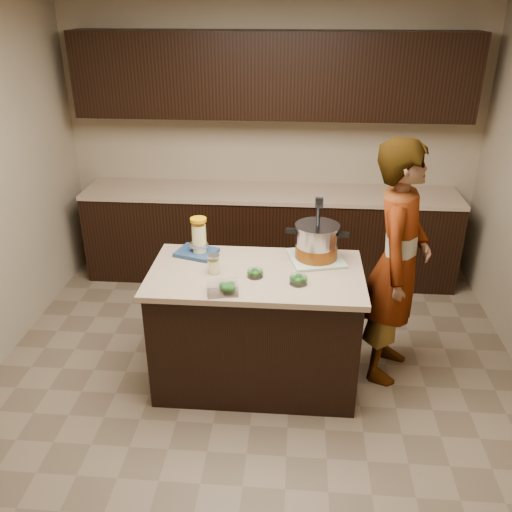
{
  "coord_description": "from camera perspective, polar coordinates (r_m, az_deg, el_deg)",
  "views": [
    {
      "loc": [
        0.26,
        -3.26,
        2.59
      ],
      "look_at": [
        0.0,
        0.0,
        1.02
      ],
      "focal_mm": 38.0,
      "sensor_mm": 36.0,
      "label": 1
    }
  ],
  "objects": [
    {
      "name": "back_cabinets",
      "position": [
        5.27,
        1.52,
        7.42
      ],
      "size": [
        3.6,
        0.63,
        2.33
      ],
      "color": "black",
      "rests_on": "ground"
    },
    {
      "name": "person",
      "position": [
        3.93,
        14.66,
        -0.83
      ],
      "size": [
        0.62,
        0.75,
        1.79
      ],
      "primitive_type": "imported",
      "rotation": [
        0.0,
        0.0,
        1.24
      ],
      "color": "gray",
      "rests_on": "ground"
    },
    {
      "name": "broccoli_tub_right",
      "position": [
        3.53,
        4.49,
        -2.55
      ],
      "size": [
        0.15,
        0.15,
        0.06
      ],
      "rotation": [
        0.0,
        0.0,
        -0.35
      ],
      "color": "silver",
      "rests_on": "island"
    },
    {
      "name": "ground_plane",
      "position": [
        4.17,
        -0.0,
        -12.73
      ],
      "size": [
        4.0,
        4.0,
        0.0
      ],
      "primitive_type": "plane",
      "color": "brown",
      "rests_on": "ground"
    },
    {
      "name": "broccoli_tub_left",
      "position": [
        3.61,
        -0.1,
        -1.85
      ],
      "size": [
        0.12,
        0.12,
        0.05
      ],
      "rotation": [
        0.0,
        0.0,
        -0.13
      ],
      "color": "silver",
      "rests_on": "island"
    },
    {
      "name": "island",
      "position": [
        3.91,
        -0.0,
        -7.53
      ],
      "size": [
        1.46,
        0.81,
        0.9
      ],
      "color": "black",
      "rests_on": "ground"
    },
    {
      "name": "broccoli_tub_rect",
      "position": [
        3.42,
        -3.57,
        -3.44
      ],
      "size": [
        0.22,
        0.18,
        0.07
      ],
      "rotation": [
        0.0,
        0.0,
        0.21
      ],
      "color": "silver",
      "rests_on": "island"
    },
    {
      "name": "dish_towel",
      "position": [
        3.87,
        6.32,
        -0.24
      ],
      "size": [
        0.44,
        0.44,
        0.02
      ],
      "primitive_type": "cube",
      "rotation": [
        0.0,
        0.0,
        0.25
      ],
      "color": "#6D9363",
      "rests_on": "island"
    },
    {
      "name": "lemonade_pitcher",
      "position": [
        3.89,
        -6.01,
        1.88
      ],
      "size": [
        0.15,
        0.15,
        0.28
      ],
      "rotation": [
        0.0,
        0.0,
        -0.4
      ],
      "color": "#F2E794",
      "rests_on": "island"
    },
    {
      "name": "stock_pot",
      "position": [
        3.82,
        6.4,
        1.3
      ],
      "size": [
        0.44,
        0.35,
        0.45
      ],
      "rotation": [
        0.0,
        0.0,
        -0.11
      ],
      "color": "#B7B7BC",
      "rests_on": "dish_towel"
    },
    {
      "name": "mason_jar",
      "position": [
        3.65,
        -4.48,
        -0.88
      ],
      "size": [
        0.09,
        0.09,
        0.14
      ],
      "rotation": [
        0.0,
        0.0,
        -0.1
      ],
      "color": "#F2E794",
      "rests_on": "island"
    },
    {
      "name": "room_shell",
      "position": [
        3.38,
        -0.0,
        10.67
      ],
      "size": [
        4.04,
        4.04,
        2.72
      ],
      "color": "tan",
      "rests_on": "ground"
    },
    {
      "name": "blue_tray",
      "position": [
        3.94,
        -6.18,
        0.67
      ],
      "size": [
        0.33,
        0.29,
        0.1
      ],
      "rotation": [
        0.0,
        0.0,
        -0.3
      ],
      "color": "navy",
      "rests_on": "island"
    }
  ]
}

